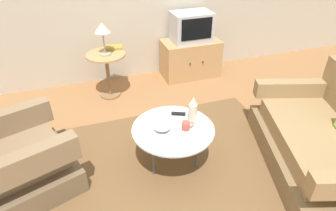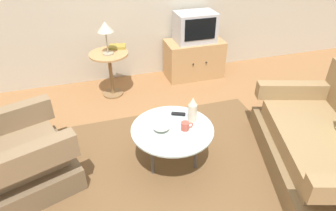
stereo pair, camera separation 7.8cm
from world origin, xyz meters
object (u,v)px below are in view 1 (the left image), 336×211
at_px(side_table, 107,66).
at_px(table_lamp, 102,29).
at_px(tv_stand, 190,58).
at_px(vase, 193,109).
at_px(coffee_table, 173,131).
at_px(book, 114,47).
at_px(mug, 186,126).
at_px(tv_remote_dark, 178,114).
at_px(television, 191,27).
at_px(armchair, 13,163).
at_px(bowl, 162,129).
at_px(couch, 324,144).

xyz_separation_m(side_table, table_lamp, (-0.01, -0.03, 0.52)).
height_order(tv_stand, vase, vase).
xyz_separation_m(coffee_table, side_table, (-0.40, 1.60, 0.06)).
bearing_deg(book, table_lamp, -117.61).
height_order(mug, tv_remote_dark, mug).
bearing_deg(book, mug, -66.97).
relative_size(side_table, tv_stand, 0.72).
bearing_deg(tv_remote_dark, book, -51.85).
height_order(television, tv_remote_dark, television).
distance_m(coffee_table, table_lamp, 1.72).
xyz_separation_m(vase, mug, (-0.12, -0.13, -0.09)).
xyz_separation_m(armchair, table_lamp, (1.08, 1.44, 0.67)).
xyz_separation_m(mug, tv_remote_dark, (0.02, 0.26, -0.03)).
distance_m(armchair, vase, 1.75).
bearing_deg(tv_remote_dark, mug, 110.51).
distance_m(television, mug, 2.09).
bearing_deg(bowl, mug, -13.16).
height_order(side_table, mug, side_table).
relative_size(tv_stand, mug, 7.12).
height_order(couch, mug, couch).
xyz_separation_m(couch, coffee_table, (-1.41, 0.53, 0.12)).
relative_size(tv_stand, table_lamp, 2.04).
bearing_deg(side_table, tv_stand, 10.09).
bearing_deg(bowl, television, 60.25).
bearing_deg(mug, side_table, 107.42).
distance_m(couch, television, 2.48).
relative_size(couch, tv_stand, 2.03).
bearing_deg(mug, tv_remote_dark, 86.47).
relative_size(television, vase, 2.20).
bearing_deg(television, table_lamp, -168.39).
relative_size(couch, mug, 14.45).
height_order(armchair, television, television).
height_order(tv_stand, bowl, tv_stand).
bearing_deg(tv_remote_dark, bowl, 63.99).
height_order(armchair, bowl, armchair).
relative_size(vase, book, 1.01).
relative_size(television, book, 2.23).
relative_size(television, table_lamp, 1.37).
bearing_deg(armchair, television, 106.23).
relative_size(television, bowl, 3.70).
xyz_separation_m(couch, mug, (-1.29, 0.48, 0.20)).
bearing_deg(television, vase, -111.74).
distance_m(vase, tv_remote_dark, 0.21).
xyz_separation_m(tv_stand, television, (-0.00, 0.01, 0.51)).
height_order(armchair, mug, armchair).
xyz_separation_m(coffee_table, book, (-0.26, 1.76, 0.25)).
distance_m(couch, tv_remote_dark, 1.49).
bearing_deg(tv_stand, coffee_table, -117.17).
xyz_separation_m(table_lamp, vase, (0.64, -1.49, -0.41)).
bearing_deg(vase, tv_remote_dark, 128.13).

